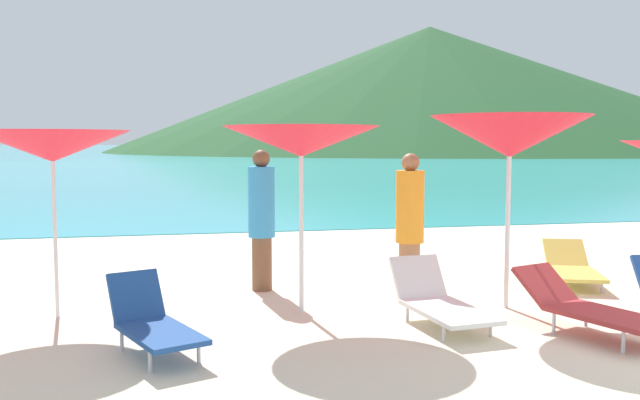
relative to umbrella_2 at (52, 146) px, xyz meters
name	(u,v)px	position (x,y,z in m)	size (l,w,h in m)	color
ground_plane	(408,231)	(6.92, 7.55, -2.11)	(50.00, 100.00, 0.30)	beige
ocean_water	(190,148)	(6.92, 226.86, -1.95)	(650.00, 440.00, 0.02)	#38B7CC
headland_hill	(429,89)	(54.98, 130.46, 11.24)	(134.74, 134.74, 26.40)	#235128
umbrella_2	(52,146)	(0.00, 0.00, 0.00)	(1.81, 1.81, 2.14)	silver
umbrella_3	(301,142)	(2.78, -0.38, 0.05)	(1.84, 1.84, 2.20)	silver
umbrella_4	(510,137)	(5.26, -0.65, 0.11)	(2.06, 2.06, 2.33)	silver
lounge_chair_2	(153,322)	(1.11, -1.58, -1.66)	(1.00, 1.43, 0.71)	#1E478C
lounge_chair_4	(587,306)	(5.53, -1.90, -1.66)	(1.10, 1.72, 0.63)	#A53333
lounge_chair_8	(572,267)	(6.85, 0.44, -1.72)	(1.09, 1.63, 0.54)	#D8BF4C
lounge_chair_10	(439,301)	(4.17, -1.21, -1.70)	(0.79, 1.57, 0.67)	white
beachgoer_0	(410,222)	(4.31, 0.15, -0.98)	(0.36, 0.36, 1.87)	#A3704C
beachgoer_1	(262,216)	(2.48, 0.96, -0.95)	(0.36, 0.36, 1.91)	brown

